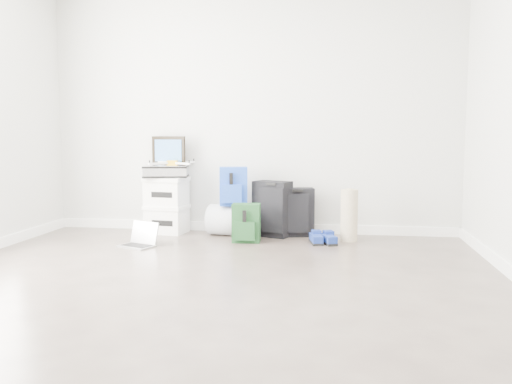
% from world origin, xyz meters
% --- Properties ---
extents(ground, '(5.00, 5.00, 0.00)m').
position_xyz_m(ground, '(0.00, 0.00, 0.00)').
color(ground, '#3B302A').
rests_on(ground, ground).
extents(room_envelope, '(4.52, 5.02, 2.71)m').
position_xyz_m(room_envelope, '(0.00, 0.02, 1.72)').
color(room_envelope, beige).
rests_on(room_envelope, ground).
extents(boxes_stack, '(0.47, 0.40, 0.61)m').
position_xyz_m(boxes_stack, '(-0.92, 2.28, 0.31)').
color(boxes_stack, white).
rests_on(boxes_stack, ground).
extents(briefcase, '(0.52, 0.43, 0.13)m').
position_xyz_m(briefcase, '(-0.92, 2.28, 0.68)').
color(briefcase, '#B2B2B7').
rests_on(briefcase, boxes_stack).
extents(painting, '(0.41, 0.14, 0.32)m').
position_xyz_m(painting, '(-0.92, 2.38, 0.91)').
color(painting, black).
rests_on(painting, briefcase).
extents(drone, '(0.50, 0.50, 0.05)m').
position_xyz_m(drone, '(-0.84, 2.26, 0.78)').
color(drone, gold).
rests_on(drone, briefcase).
extents(duffel_bag, '(0.59, 0.43, 0.33)m').
position_xyz_m(duffel_bag, '(-0.15, 2.22, 0.17)').
color(duffel_bag, '#95989D').
rests_on(duffel_bag, ground).
extents(blue_backpack, '(0.32, 0.27, 0.41)m').
position_xyz_m(blue_backpack, '(-0.15, 2.19, 0.53)').
color(blue_backpack, '#1A49A9').
rests_on(blue_backpack, duffel_bag).
extents(large_suitcase, '(0.43, 0.36, 0.59)m').
position_xyz_m(large_suitcase, '(0.26, 2.24, 0.30)').
color(large_suitcase, black).
rests_on(large_suitcase, ground).
extents(green_backpack, '(0.29, 0.22, 0.39)m').
position_xyz_m(green_backpack, '(0.04, 1.89, 0.19)').
color(green_backpack, '#123316').
rests_on(green_backpack, ground).
extents(carry_on, '(0.36, 0.27, 0.52)m').
position_xyz_m(carry_on, '(0.53, 2.30, 0.26)').
color(carry_on, black).
rests_on(carry_on, ground).
extents(shoes, '(0.30, 0.29, 0.09)m').
position_xyz_m(shoes, '(0.80, 1.92, 0.04)').
color(shoes, black).
rests_on(shoes, ground).
extents(rolled_rug, '(0.17, 0.17, 0.53)m').
position_xyz_m(rolled_rug, '(1.06, 2.11, 0.26)').
color(rolled_rug, tan).
rests_on(rolled_rug, ground).
extents(laptop, '(0.39, 0.34, 0.23)m').
position_xyz_m(laptop, '(-0.95, 1.54, 0.06)').
color(laptop, '#B6B6BA').
rests_on(laptop, ground).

